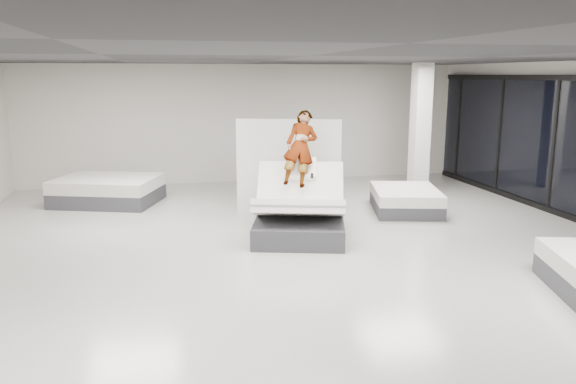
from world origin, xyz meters
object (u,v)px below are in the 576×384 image
(remote, at_px, (312,176))
(person, at_px, (301,163))
(divider_panel, at_px, (288,167))
(column, at_px, (420,129))
(flat_bed_left_far, at_px, (108,190))
(flat_bed_right_far, at_px, (406,200))
(hero_bed, at_px, (300,213))

(remote, bearing_deg, person, 122.15)
(divider_panel, distance_m, column, 3.97)
(divider_panel, bearing_deg, person, -70.85)
(person, xyz_separation_m, remote, (0.12, -0.40, -0.17))
(flat_bed_left_far, bearing_deg, remote, -43.07)
(flat_bed_left_far, xyz_separation_m, column, (7.51, -0.43, 1.30))
(divider_panel, relative_size, flat_bed_left_far, 0.84)
(remote, height_order, flat_bed_right_far, remote)
(remote, height_order, flat_bed_left_far, remote)
(flat_bed_right_far, bearing_deg, flat_bed_left_far, 161.16)
(hero_bed, xyz_separation_m, flat_bed_left_far, (-3.69, 3.57, -0.13))
(divider_panel, height_order, column, column)
(divider_panel, bearing_deg, flat_bed_left_far, 176.31)
(hero_bed, relative_size, remote, 17.63)
(person, xyz_separation_m, flat_bed_left_far, (-3.78, 3.25, -1.01))
(remote, bearing_deg, column, 57.36)
(person, relative_size, flat_bed_left_far, 0.60)
(flat_bed_right_far, height_order, flat_bed_left_far, flat_bed_left_far)
(divider_panel, bearing_deg, hero_bed, -73.31)
(remote, xyz_separation_m, column, (3.61, 3.21, 0.46))
(person, relative_size, flat_bed_right_far, 0.75)
(person, relative_size, divider_panel, 0.71)
(flat_bed_right_far, relative_size, flat_bed_left_far, 0.79)
(remote, distance_m, flat_bed_left_far, 5.40)
(hero_bed, xyz_separation_m, remote, (0.21, -0.07, 0.71))
(hero_bed, distance_m, divider_panel, 1.81)
(divider_panel, height_order, flat_bed_left_far, divider_panel)
(flat_bed_left_far, bearing_deg, divider_panel, -25.74)
(person, bearing_deg, column, 52.76)
(hero_bed, distance_m, flat_bed_left_far, 5.14)
(hero_bed, relative_size, divider_panel, 1.11)
(hero_bed, height_order, person, person)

